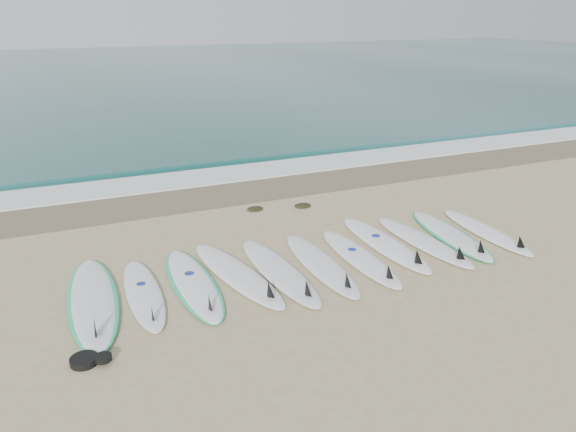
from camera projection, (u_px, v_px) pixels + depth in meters
name	position (u px, v px, depth m)	size (l,w,h in m)	color
ground	(317.00, 264.00, 8.99)	(120.00, 120.00, 0.00)	tan
ocean	(89.00, 72.00, 36.75)	(120.00, 55.00, 0.03)	#225656
wet_sand_band	(232.00, 193.00, 12.49)	(120.00, 1.80, 0.01)	brown
foam_band	(214.00, 176.00, 13.68)	(120.00, 1.40, 0.04)	silver
wave_crest	(197.00, 161.00, 14.95)	(120.00, 1.00, 0.10)	#225656
surfboard_0	(93.00, 301.00, 7.72)	(0.88, 2.88, 0.36)	silver
surfboard_1	(144.00, 294.00, 7.91)	(0.59, 2.34, 0.30)	white
surfboard_2	(194.00, 284.00, 8.22)	(0.69, 2.58, 0.32)	white
surfboard_3	(239.00, 275.00, 8.47)	(0.95, 2.72, 0.34)	white
surfboard_4	(280.00, 272.00, 8.57)	(0.59, 2.67, 0.34)	silver
surfboard_5	(322.00, 265.00, 8.81)	(0.67, 2.58, 0.33)	white
surfboard_6	(361.00, 258.00, 9.05)	(0.62, 2.49, 0.32)	white
surfboard_7	(386.00, 244.00, 9.58)	(0.63, 2.68, 0.34)	white
surfboard_8	(425.00, 242.00, 9.68)	(0.58, 2.54, 0.32)	white
surfboard_9	(451.00, 235.00, 10.00)	(0.98, 2.59, 0.32)	white
surfboard_10	(488.00, 232.00, 10.13)	(0.69, 2.44, 0.31)	white
seaweed_near	(255.00, 209.00, 11.39)	(0.34, 0.26, 0.07)	black
seaweed_far	(303.00, 205.00, 11.57)	(0.36, 0.28, 0.07)	black
leash_coil	(88.00, 360.00, 6.42)	(0.46, 0.36, 0.11)	black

